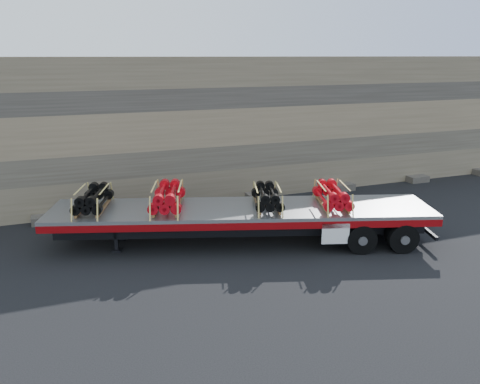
{
  "coord_description": "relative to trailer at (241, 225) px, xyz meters",
  "views": [
    {
      "loc": [
        -6.75,
        -16.28,
        7.07
      ],
      "look_at": [
        -0.46,
        0.69,
        1.76
      ],
      "focal_mm": 35.0,
      "sensor_mm": 36.0,
      "label": 1
    }
  ],
  "objects": [
    {
      "name": "ground",
      "position": [
        0.78,
        0.32,
        -0.73
      ],
      "size": [
        120.0,
        120.0,
        0.0
      ],
      "primitive_type": "plane",
      "color": "black",
      "rests_on": "ground"
    },
    {
      "name": "rock_wall",
      "position": [
        0.78,
        6.82,
        2.77
      ],
      "size": [
        44.0,
        3.0,
        7.0
      ],
      "primitive_type": "cube",
      "color": "#7A6B54",
      "rests_on": "ground"
    },
    {
      "name": "trailer",
      "position": [
        0.0,
        0.0,
        0.0
      ],
      "size": [
        14.73,
        7.05,
        1.46
      ],
      "primitive_type": null,
      "rotation": [
        0.0,
        0.0,
        -0.31
      ],
      "color": "#9A9DA1",
      "rests_on": "ground"
    },
    {
      "name": "bundle_front",
      "position": [
        -5.33,
        1.68,
        1.12
      ],
      "size": [
        1.71,
        2.42,
        0.78
      ],
      "primitive_type": null,
      "rotation": [
        0.0,
        0.0,
        -0.31
      ],
      "color": "black",
      "rests_on": "trailer"
    },
    {
      "name": "bundle_midfront",
      "position": [
        -2.67,
        0.84,
        1.15
      ],
      "size": [
        1.85,
        2.63,
        0.84
      ],
      "primitive_type": null,
      "rotation": [
        0.0,
        0.0,
        -0.31
      ],
      "color": "red",
      "rests_on": "trailer"
    },
    {
      "name": "bundle_midrear",
      "position": [
        0.95,
        -0.3,
        1.1
      ],
      "size": [
        1.65,
        2.34,
        0.75
      ],
      "primitive_type": null,
      "rotation": [
        0.0,
        0.0,
        -0.31
      ],
      "color": "black",
      "rests_on": "trailer"
    },
    {
      "name": "bundle_rear",
      "position": [
        3.35,
        -1.06,
        1.12
      ],
      "size": [
        1.73,
        2.46,
        0.79
      ],
      "primitive_type": null,
      "rotation": [
        0.0,
        0.0,
        -0.31
      ],
      "color": "red",
      "rests_on": "trailer"
    }
  ]
}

